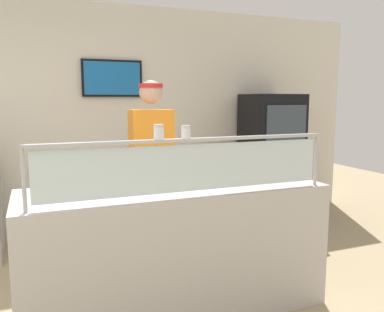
{
  "coord_description": "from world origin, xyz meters",
  "views": [
    {
      "loc": [
        0.17,
        -2.32,
        1.59
      ],
      "look_at": [
        1.26,
        0.41,
        1.17
      ],
      "focal_mm": 37.03,
      "sensor_mm": 36.0,
      "label": 1
    }
  ],
  "objects_px": {
    "pizza_tray": "(171,183)",
    "drink_fridge": "(271,158)",
    "parmesan_shaker": "(159,133)",
    "pizza_server": "(176,180)",
    "pepper_flake_shaker": "(186,133)",
    "worker_figure": "(152,164)"
  },
  "relations": [
    {
      "from": "pizza_server",
      "to": "worker_figure",
      "type": "height_order",
      "value": "worker_figure"
    },
    {
      "from": "pizza_server",
      "to": "drink_fridge",
      "type": "height_order",
      "value": "drink_fridge"
    },
    {
      "from": "pizza_server",
      "to": "worker_figure",
      "type": "bearing_deg",
      "value": 95.04
    },
    {
      "from": "pizza_tray",
      "to": "drink_fridge",
      "type": "height_order",
      "value": "drink_fridge"
    },
    {
      "from": "pepper_flake_shaker",
      "to": "worker_figure",
      "type": "xyz_separation_m",
      "value": [
        0.08,
        1.07,
        -0.37
      ]
    },
    {
      "from": "pizza_tray",
      "to": "pepper_flake_shaker",
      "type": "distance_m",
      "value": 0.58
    },
    {
      "from": "pepper_flake_shaker",
      "to": "pizza_tray",
      "type": "bearing_deg",
      "value": 85.18
    },
    {
      "from": "pepper_flake_shaker",
      "to": "parmesan_shaker",
      "type": "bearing_deg",
      "value": 180.0
    },
    {
      "from": "pizza_tray",
      "to": "worker_figure",
      "type": "height_order",
      "value": "worker_figure"
    },
    {
      "from": "pizza_tray",
      "to": "pizza_server",
      "type": "xyz_separation_m",
      "value": [
        0.03,
        -0.02,
        0.02
      ]
    },
    {
      "from": "parmesan_shaker",
      "to": "drink_fridge",
      "type": "distance_m",
      "value": 2.95
    },
    {
      "from": "pizza_server",
      "to": "pepper_flake_shaker",
      "type": "relative_size",
      "value": 3.32
    },
    {
      "from": "parmesan_shaker",
      "to": "pepper_flake_shaker",
      "type": "distance_m",
      "value": 0.18
    },
    {
      "from": "pizza_tray",
      "to": "parmesan_shaker",
      "type": "xyz_separation_m",
      "value": [
        -0.22,
        -0.4,
        0.42
      ]
    },
    {
      "from": "pizza_tray",
      "to": "pepper_flake_shaker",
      "type": "relative_size",
      "value": 5.48
    },
    {
      "from": "parmesan_shaker",
      "to": "worker_figure",
      "type": "bearing_deg",
      "value": 76.15
    },
    {
      "from": "pepper_flake_shaker",
      "to": "drink_fridge",
      "type": "bearing_deg",
      "value": 45.41
    },
    {
      "from": "pepper_flake_shaker",
      "to": "worker_figure",
      "type": "distance_m",
      "value": 1.13
    },
    {
      "from": "pizza_tray",
      "to": "pizza_server",
      "type": "height_order",
      "value": "pizza_server"
    },
    {
      "from": "parmesan_shaker",
      "to": "worker_figure",
      "type": "distance_m",
      "value": 1.16
    },
    {
      "from": "pepper_flake_shaker",
      "to": "drink_fridge",
      "type": "height_order",
      "value": "drink_fridge"
    },
    {
      "from": "pizza_tray",
      "to": "parmesan_shaker",
      "type": "bearing_deg",
      "value": -118.05
    }
  ]
}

